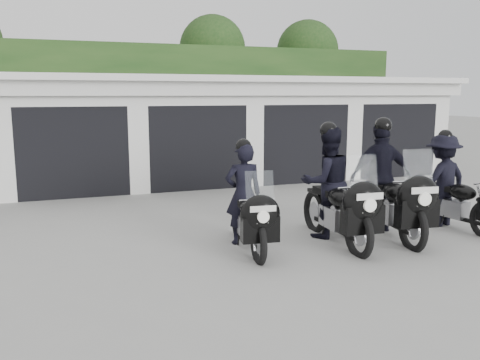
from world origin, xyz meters
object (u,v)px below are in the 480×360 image
object	(u,v)px
police_bike_a	(248,205)
police_bike_c	(386,184)
police_bike_b	(332,190)
police_bike_d	(449,185)

from	to	relation	value
police_bike_a	police_bike_c	bearing A→B (deg)	7.02
police_bike_b	police_bike_d	distance (m)	2.51
police_bike_c	police_bike_d	size ratio (longest dim) A/B	1.14
police_bike_b	police_bike_a	bearing A→B (deg)	-178.05
police_bike_b	police_bike_d	size ratio (longest dim) A/B	1.11
police_bike_a	police_bike_d	size ratio (longest dim) A/B	0.97
police_bike_d	police_bike_c	bearing A→B (deg)	170.97
police_bike_a	police_bike_d	world-z (taller)	police_bike_d
police_bike_a	police_bike_d	bearing A→B (deg)	6.75
police_bike_a	police_bike_b	distance (m)	1.55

